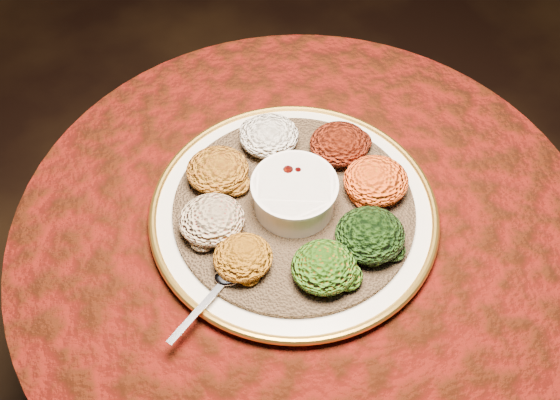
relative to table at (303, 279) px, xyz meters
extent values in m
plane|color=black|center=(0.00, 0.00, -0.55)|extent=(4.00, 4.00, 0.00)
cylinder|color=black|center=(0.00, 0.00, -0.53)|extent=(0.44, 0.44, 0.04)
cylinder|color=black|center=(0.00, 0.00, -0.21)|extent=(0.12, 0.12, 0.68)
cylinder|color=black|center=(0.00, 0.00, 0.15)|extent=(0.80, 0.80, 0.04)
cylinder|color=#420A05|center=(0.00, 0.00, 0.00)|extent=(0.93, 0.93, 0.34)
cylinder|color=#420A05|center=(0.00, 0.00, 0.17)|extent=(0.96, 0.96, 0.01)
cylinder|color=silver|center=(-0.02, 0.02, 0.19)|extent=(0.55, 0.55, 0.02)
torus|color=gold|center=(-0.02, 0.02, 0.20)|extent=(0.47, 0.47, 0.01)
cylinder|color=brown|center=(-0.02, 0.02, 0.20)|extent=(0.50, 0.50, 0.01)
cylinder|color=silver|center=(-0.02, 0.02, 0.24)|extent=(0.13, 0.13, 0.06)
cylinder|color=silver|center=(-0.02, 0.02, 0.26)|extent=(0.14, 0.14, 0.01)
cylinder|color=#550F04|center=(-0.02, 0.02, 0.25)|extent=(0.11, 0.11, 0.01)
ellipsoid|color=silver|center=(-0.14, -0.09, 0.21)|extent=(0.04, 0.03, 0.01)
cube|color=silver|center=(-0.19, -0.13, 0.21)|extent=(0.10, 0.09, 0.00)
ellipsoid|color=white|center=(-0.03, 0.16, 0.23)|extent=(0.10, 0.10, 0.05)
ellipsoid|color=black|center=(0.08, 0.11, 0.23)|extent=(0.10, 0.10, 0.05)
ellipsoid|color=#B96C0F|center=(0.12, 0.02, 0.23)|extent=(0.11, 0.10, 0.05)
ellipsoid|color=black|center=(0.08, -0.08, 0.23)|extent=(0.11, 0.10, 0.05)
ellipsoid|color=#A8470A|center=(0.00, -0.11, 0.23)|extent=(0.10, 0.09, 0.05)
ellipsoid|color=#98580D|center=(-0.12, -0.07, 0.23)|extent=(0.09, 0.08, 0.04)
ellipsoid|color=maroon|center=(-0.15, 0.00, 0.23)|extent=(0.10, 0.10, 0.05)
ellipsoid|color=#9A5E12|center=(-0.12, 0.10, 0.23)|extent=(0.10, 0.10, 0.05)
camera|label=1|loc=(-0.17, -0.55, 1.02)|focal=40.00mm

